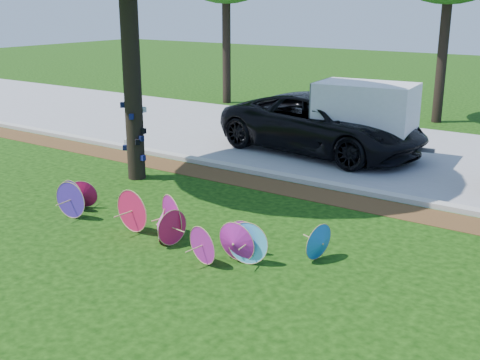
{
  "coord_description": "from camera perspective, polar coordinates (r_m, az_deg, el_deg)",
  "views": [
    {
      "loc": [
        7.04,
        -7.47,
        4.35
      ],
      "look_at": [
        0.5,
        2.0,
        0.9
      ],
      "focal_mm": 45.0,
      "sensor_mm": 36.0,
      "label": 1
    }
  ],
  "objects": [
    {
      "name": "street",
      "position": [
        18.75,
        11.6,
        2.94
      ],
      "size": [
        90.0,
        8.0,
        0.01
      ],
      "primitive_type": "cube",
      "color": "gray",
      "rests_on": "ground"
    },
    {
      "name": "curb",
      "position": [
        15.12,
        5.34,
        0.12
      ],
      "size": [
        90.0,
        0.3,
        0.12
      ],
      "primitive_type": "cube",
      "color": "#B7B5AD",
      "rests_on": "ground"
    },
    {
      "name": "black_van",
      "position": [
        17.93,
        7.82,
        5.29
      ],
      "size": [
        6.45,
        3.56,
        1.71
      ],
      "primitive_type": "imported",
      "rotation": [
        0.0,
        0.0,
        1.45
      ],
      "color": "black",
      "rests_on": "ground"
    },
    {
      "name": "ground",
      "position": [
        11.15,
        -8.03,
        -6.45
      ],
      "size": [
        90.0,
        90.0,
        0.0
      ],
      "primitive_type": "plane",
      "color": "black",
      "rests_on": "ground"
    },
    {
      "name": "parasol_pile",
      "position": [
        11.44,
        -6.92,
        -3.8
      ],
      "size": [
        6.11,
        1.75,
        0.87
      ],
      "color": "#4727A8",
      "rests_on": "ground"
    },
    {
      "name": "mulch_strip",
      "position": [
        14.56,
        3.97,
        -0.73
      ],
      "size": [
        90.0,
        1.0,
        0.01
      ],
      "primitive_type": "cube",
      "color": "#472D16",
      "rests_on": "ground"
    },
    {
      "name": "cargo_trailer",
      "position": [
        17.33,
        11.79,
        5.95
      ],
      "size": [
        2.8,
        1.93,
        2.45
      ],
      "primitive_type": "cube",
      "rotation": [
        0.0,
        0.0,
        0.1
      ],
      "color": "white",
      "rests_on": "ground"
    }
  ]
}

